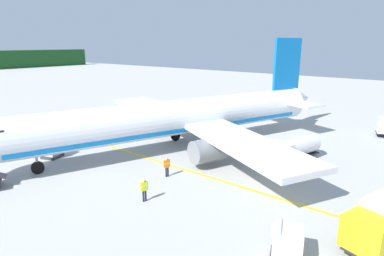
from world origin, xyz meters
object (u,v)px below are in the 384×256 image
Objects in this scene: airliner_foreground at (179,118)px; crew_loader_left at (167,165)px; service_truck_fuel at (293,149)px; cargo_container_mid at (287,245)px; crew_marshaller at (144,188)px; cargo_container_near at (52,149)px.

crew_loader_left is (-6.67, -4.38, -2.36)m from airliner_foreground.
airliner_foreground is at bearing 105.51° from service_truck_fuel.
crew_marshaller is at bearing 89.77° from cargo_container_mid.
cargo_container_near is at bearing 88.35° from cargo_container_mid.
service_truck_fuel is at bearing -55.44° from cargo_container_near.
airliner_foreground is 18.38× the size of cargo_container_mid.
cargo_container_near is at bearing 142.02° from airliner_foreground.
service_truck_fuel is 3.88× the size of crew_loader_left.
service_truck_fuel is 3.11× the size of cargo_container_mid.
service_truck_fuel is 15.25m from crew_marshaller.
airliner_foreground is at bearing 29.19° from crew_marshaller.
cargo_container_near is 1.18× the size of crew_loader_left.
airliner_foreground is at bearing 33.26° from crew_loader_left.
cargo_container_near is at bearing 124.56° from service_truck_fuel.
cargo_container_mid is 13.31m from crew_loader_left.
service_truck_fuel is 15.25m from cargo_container_mid.
service_truck_fuel reaches higher than cargo_container_near.
crew_loader_left is at bearing 22.22° from crew_marshaller.
airliner_foreground is 20.38m from cargo_container_mid.
airliner_foreground is 5.91× the size of service_truck_fuel.
crew_marshaller is (-0.68, -14.22, 0.15)m from cargo_container_near.
airliner_foreground is 22.95× the size of crew_loader_left.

